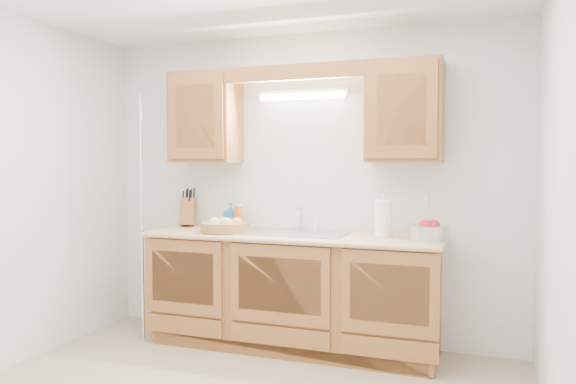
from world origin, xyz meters
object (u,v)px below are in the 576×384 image
at_px(apple_bowl, 429,231).
at_px(paper_towel, 384,219).
at_px(fruit_basket, 224,226).
at_px(knife_block, 188,212).

bearing_deg(apple_bowl, paper_towel, 167.90).
height_order(fruit_basket, paper_towel, paper_towel).
xyz_separation_m(fruit_basket, paper_towel, (1.24, 0.14, 0.08)).
height_order(fruit_basket, apple_bowl, apple_bowl).
bearing_deg(paper_towel, fruit_basket, -173.33).
bearing_deg(knife_block, apple_bowl, -25.10).
distance_m(fruit_basket, paper_towel, 1.25).
bearing_deg(apple_bowl, fruit_basket, -177.35).
height_order(paper_towel, apple_bowl, paper_towel).
bearing_deg(fruit_basket, paper_towel, 6.67).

